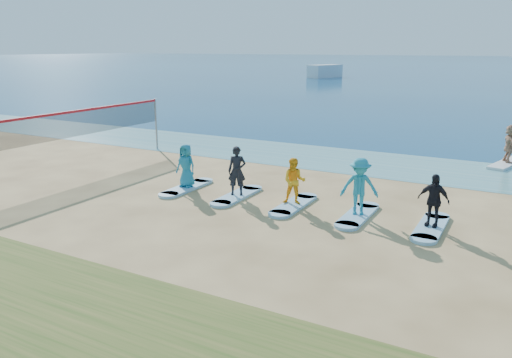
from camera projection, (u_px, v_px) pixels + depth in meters
The scene contains 16 objects.
ground at pixel (257, 242), 13.09m from camera, with size 600.00×600.00×0.00m, color tan.
shallow_water at pixel (371, 163), 21.98m from camera, with size 600.00×600.00×0.00m, color teal.
volleyball_net at pixel (85, 123), 20.78m from camera, with size 0.12×9.09×2.50m.
paddleboard at pixel (507, 163), 21.67m from camera, with size 0.70×3.00×0.12m, color silver.
paddleboarder at pixel (510, 144), 21.44m from camera, with size 1.51×0.48×1.63m, color tan.
boat_offshore_a at pixel (325, 78), 83.57m from camera, with size 2.35×6.85×2.09m, color silver.
surfboard_0 at pixel (187, 188), 17.97m from camera, with size 0.70×2.20×0.09m, color #8BBCD7.
student_0 at pixel (186, 166), 17.76m from camera, with size 0.75×0.49×1.54m, color teal.
surfboard_1 at pixel (237, 196), 16.99m from camera, with size 0.70×2.20×0.09m, color #8BBCD7.
student_1 at pixel (237, 171), 16.76m from camera, with size 0.61×0.40×1.66m, color black.
surfboard_2 at pixel (294, 205), 16.00m from camera, with size 0.70×2.20×0.09m, color #8BBCD7.
student_2 at pixel (294, 181), 15.80m from camera, with size 0.72×0.56×1.49m, color #FFAD1A.
surfboard_3 at pixel (358, 215), 15.02m from camera, with size 0.70×2.20×0.09m, color #8BBCD7.
student_3 at pixel (359, 186), 14.78m from camera, with size 1.11×0.64×1.72m, color teal.
surfboard_4 at pixel (431, 227), 14.03m from camera, with size 0.70×2.20×0.09m, color #8BBCD7.
student_4 at pixel (433, 200), 13.83m from camera, with size 0.88×0.37×1.50m, color black.
Camera 1 is at (5.86, -10.73, 4.95)m, focal length 35.00 mm.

